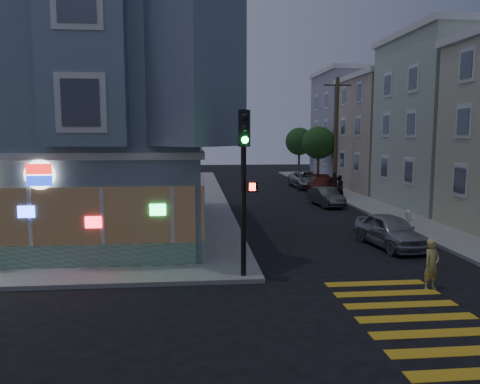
{
  "coord_description": "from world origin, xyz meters",
  "views": [
    {
      "loc": [
        0.79,
        -12.36,
        4.77
      ],
      "look_at": [
        2.69,
        7.1,
        2.33
      ],
      "focal_mm": 35.0,
      "sensor_mm": 36.0,
      "label": 1
    }
  ],
  "objects": [
    {
      "name": "parked_car_d",
      "position": [
        10.7,
        28.05,
        0.75
      ],
      "size": [
        2.61,
        5.43,
        1.49
      ],
      "primitive_type": "imported",
      "rotation": [
        0.0,
        0.0,
        0.03
      ],
      "color": "#93989C",
      "rests_on": "ground"
    },
    {
      "name": "pedestrian_b",
      "position": [
        11.3,
        21.87,
        1.03
      ],
      "size": [
        1.12,
        0.76,
        1.76
      ],
      "primitive_type": "imported",
      "rotation": [
        0.0,
        0.0,
        2.79
      ],
      "color": "#26222A",
      "rests_on": "sidewalk_ne"
    },
    {
      "name": "parked_car_b",
      "position": [
        9.47,
        17.65,
        0.62
      ],
      "size": [
        1.7,
        3.88,
        1.24
      ],
      "primitive_type": "imported",
      "rotation": [
        0.0,
        0.0,
        0.11
      ],
      "color": "#343739",
      "rests_on": "ground"
    },
    {
      "name": "corner_building",
      "position": [
        -6.0,
        10.98,
        5.82
      ],
      "size": [
        14.6,
        14.6,
        11.4
      ],
      "color": "slate",
      "rests_on": "sidewalk_nw"
    },
    {
      "name": "traffic_signal",
      "position": [
        2.37,
        2.31,
        3.79
      ],
      "size": [
        0.66,
        0.6,
        5.38
      ],
      "rotation": [
        0.0,
        0.0,
        -0.23
      ],
      "color": "black",
      "rests_on": "sidewalk_nw"
    },
    {
      "name": "fire_hydrant",
      "position": [
        11.3,
        9.55,
        0.61
      ],
      "size": [
        0.51,
        0.29,
        0.88
      ],
      "color": "white",
      "rests_on": "sidewalk_ne"
    },
    {
      "name": "parked_car_a",
      "position": [
        9.01,
        6.33,
        0.69
      ],
      "size": [
        2.13,
        4.24,
        1.39
      ],
      "primitive_type": "imported",
      "rotation": [
        0.0,
        0.0,
        0.13
      ],
      "color": "#9A9DA1",
      "rests_on": "ground"
    },
    {
      "name": "sidewalk_ne",
      "position": [
        23.0,
        23.0,
        0.07
      ],
      "size": [
        24.0,
        42.0,
        0.15
      ],
      "primitive_type": "cube",
      "color": "gray",
      "rests_on": "ground"
    },
    {
      "name": "street_tree_far",
      "position": [
        12.2,
        38.0,
        3.94
      ],
      "size": [
        3.0,
        3.0,
        5.3
      ],
      "color": "#4C3826",
      "rests_on": "sidewalk_ne"
    },
    {
      "name": "running_child",
      "position": [
        8.0,
        0.95,
        0.79
      ],
      "size": [
        0.67,
        0.56,
        1.57
      ],
      "primitive_type": "imported",
      "rotation": [
        0.0,
        0.0,
        0.36
      ],
      "color": "#D5C56D",
      "rests_on": "ground"
    },
    {
      "name": "row_house_c",
      "position": [
        19.5,
        25.0,
        4.65
      ],
      "size": [
        12.0,
        8.6,
        9.0
      ],
      "primitive_type": "cube",
      "color": "#B6A48D",
      "rests_on": "sidewalk_ne"
    },
    {
      "name": "row_house_d",
      "position": [
        19.5,
        34.0,
        5.4
      ],
      "size": [
        12.0,
        8.6,
        10.5
      ],
      "primitive_type": "cube",
      "color": "#9F9AA9",
      "rests_on": "sidewalk_ne"
    },
    {
      "name": "pedestrian_a",
      "position": [
        11.3,
        20.71,
        0.96
      ],
      "size": [
        0.86,
        0.71,
        1.62
      ],
      "primitive_type": "imported",
      "rotation": [
        0.0,
        0.0,
        3.27
      ],
      "color": "black",
      "rests_on": "sidewalk_ne"
    },
    {
      "name": "utility_pole",
      "position": [
        12.0,
        24.0,
        4.8
      ],
      "size": [
        2.2,
        0.3,
        9.0
      ],
      "color": "#4C3826",
      "rests_on": "sidewalk_ne"
    },
    {
      "name": "street_tree_near",
      "position": [
        12.2,
        30.0,
        3.94
      ],
      "size": [
        3.0,
        3.0,
        5.3
      ],
      "color": "#4C3826",
      "rests_on": "sidewalk_ne"
    },
    {
      "name": "parked_car_c",
      "position": [
        10.7,
        22.85,
        0.76
      ],
      "size": [
        2.59,
        5.39,
        1.51
      ],
      "primitive_type": "imported",
      "rotation": [
        0.0,
        0.0,
        -0.09
      ],
      "color": "maroon",
      "rests_on": "ground"
    },
    {
      "name": "ground",
      "position": [
        0.0,
        0.0,
        0.0
      ],
      "size": [
        120.0,
        120.0,
        0.0
      ],
      "primitive_type": "plane",
      "color": "black",
      "rests_on": "ground"
    }
  ]
}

